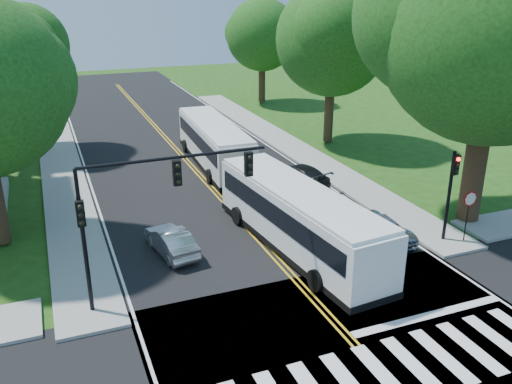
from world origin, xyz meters
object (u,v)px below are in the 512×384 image
signal_nw (147,198)px  dark_sedan (298,175)px  signal_ne (451,184)px  bus_lead (298,218)px  suv (375,227)px  bus_follow (214,143)px  hatchback (171,241)px

signal_nw → dark_sedan: bearing=41.6°
signal_ne → signal_nw: bearing=-180.0°
bus_lead → signal_nw: bearing=10.0°
dark_sedan → suv: bearing=75.1°
bus_follow → signal_nw: bearing=67.0°
signal_ne → suv: signal_ne is taller
bus_lead → suv: (3.95, -0.45, -0.96)m
signal_ne → bus_follow: size_ratio=0.38×
hatchback → dark_sedan: dark_sedan is taller
bus_follow → hatchback: bus_follow is taller
signal_nw → bus_follow: (7.42, 15.49, -2.81)m
signal_nw → hatchback: 5.52m
bus_lead → suv: bus_lead is taller
suv → hatchback: bearing=-12.0°
hatchback → bus_lead: bearing=153.3°
signal_ne → hatchback: size_ratio=1.17×
signal_nw → signal_ne: size_ratio=1.62×
bus_follow → dark_sedan: 6.81m
signal_nw → bus_lead: bearing=15.4°
signal_ne → dark_sedan: (-3.05, 9.75, -2.30)m
signal_nw → suv: bearing=7.8°
bus_follow → suv: bearing=107.4°
bus_follow → hatchback: 13.16m
bus_lead → dark_sedan: (3.84, 7.79, -0.94)m
signal_ne → hatchback: 13.23m
signal_nw → bus_lead: 7.93m
signal_ne → hatchback: signal_ne is taller
signal_ne → bus_lead: bearing=164.1°
bus_follow → suv: 14.47m
bus_lead → hatchback: bus_lead is taller
signal_nw → dark_sedan: signal_nw is taller
signal_ne → suv: bearing=152.9°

